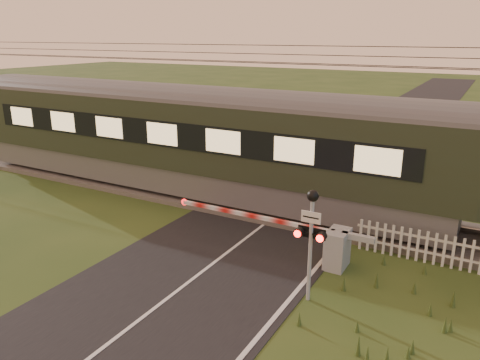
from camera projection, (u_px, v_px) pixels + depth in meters
The scene contains 7 objects.
ground at pixel (184, 287), 12.54m from camera, with size 160.00×160.00×0.00m, color #294119.
road at pixel (179, 290), 12.33m from camera, with size 6.00×140.00×0.03m.
track_bed at pixel (283, 209), 17.94m from camera, with size 140.00×3.40×0.39m.
overhead_wires at pixel (287, 57), 16.25m from camera, with size 120.00×0.62×0.62m.
boom_gate at pixel (328, 245), 13.55m from camera, with size 6.51×0.88×1.17m.
crossing_signal at pixel (311, 226), 11.32m from camera, with size 0.75×0.33×2.95m.
picket_fence at pixel (418, 245), 13.82m from camera, with size 3.64×0.08×0.99m.
Camera 1 is at (6.72, -8.98, 6.47)m, focal length 35.00 mm.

